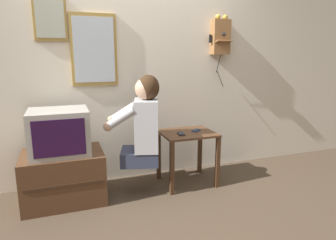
{
  "coord_description": "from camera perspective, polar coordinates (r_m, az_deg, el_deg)",
  "views": [
    {
      "loc": [
        -0.68,
        -2.14,
        1.36
      ],
      "look_at": [
        0.3,
        0.62,
        0.73
      ],
      "focal_mm": 32.0,
      "sensor_mm": 36.0,
      "label": 1
    }
  ],
  "objects": [
    {
      "name": "cell_phone_held",
      "position": [
        3.07,
        2.5,
        -2.62
      ],
      "size": [
        0.08,
        0.13,
        0.01
      ],
      "rotation": [
        0.0,
        0.0,
        -0.14
      ],
      "color": "black",
      "rests_on": "side_table"
    },
    {
      "name": "wall_mirror",
      "position": [
        3.19,
        -13.91,
        12.83
      ],
      "size": [
        0.46,
        0.03,
        0.71
      ],
      "color": "olive"
    },
    {
      "name": "ground_plane",
      "position": [
        2.63,
        -1.8,
        -18.99
      ],
      "size": [
        14.0,
        14.0,
        0.0
      ],
      "primitive_type": "plane",
      "color": "#4C3D2D"
    },
    {
      "name": "wall_phone_antique",
      "position": [
        3.59,
        9.97,
        15.41
      ],
      "size": [
        0.25,
        0.19,
        0.82
      ],
      "color": "olive"
    },
    {
      "name": "television",
      "position": [
        2.89,
        -19.99,
        -2.15
      ],
      "size": [
        0.52,
        0.46,
        0.41
      ],
      "color": "#ADA89E",
      "rests_on": "tv_stand"
    },
    {
      "name": "wall_back",
      "position": [
        3.28,
        -7.81,
        10.64
      ],
      "size": [
        6.8,
        0.05,
        2.55
      ],
      "color": "silver",
      "rests_on": "ground_plane"
    },
    {
      "name": "tv_stand",
      "position": [
        3.04,
        -19.19,
        -10.19
      ],
      "size": [
        0.73,
        0.54,
        0.47
      ],
      "color": "#51331E",
      "rests_on": "ground_plane"
    },
    {
      "name": "side_table",
      "position": [
        3.19,
        3.7,
        -4.36
      ],
      "size": [
        0.56,
        0.48,
        0.57
      ],
      "color": "#51331E",
      "rests_on": "ground_plane"
    },
    {
      "name": "framed_picture",
      "position": [
        3.19,
        -21.56,
        17.43
      ],
      "size": [
        0.3,
        0.03,
        0.4
      ],
      "color": "olive"
    },
    {
      "name": "person",
      "position": [
        2.89,
        -4.7,
        -0.42
      ],
      "size": [
        0.57,
        0.47,
        0.87
      ],
      "rotation": [
        0.0,
        0.0,
        1.29
      ],
      "color": "#2D3347",
      "rests_on": "ground_plane"
    },
    {
      "name": "cell_phone_spare",
      "position": [
        3.22,
        5.38,
        -1.94
      ],
      "size": [
        0.13,
        0.13,
        0.01
      ],
      "rotation": [
        0.0,
        0.0,
        -0.83
      ],
      "color": "navy",
      "rests_on": "side_table"
    }
  ]
}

